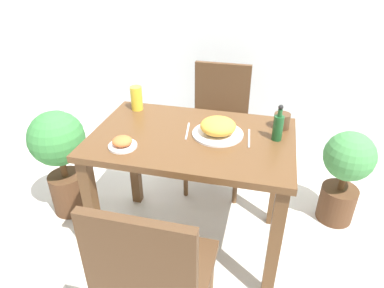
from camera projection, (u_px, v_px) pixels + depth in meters
name	position (u px, v px, depth m)	size (l,w,h in m)	color
ground_plane	(192.00, 240.00, 2.16)	(16.00, 16.00, 0.00)	beige
dining_table	(192.00, 156.00, 1.84)	(1.05, 0.68, 0.75)	brown
chair_near	(153.00, 276.00, 1.32)	(0.42, 0.42, 0.90)	#4C331E
chair_far	(218.00, 121.00, 2.47)	(0.42, 0.42, 0.90)	#4C331E
food_plate	(218.00, 128.00, 1.77)	(0.27, 0.27, 0.09)	white
side_plate	(122.00, 143.00, 1.67)	(0.14, 0.14, 0.05)	white
drink_cup	(282.00, 121.00, 1.84)	(0.09, 0.09, 0.08)	#4C331E
juice_glass	(137.00, 98.00, 2.03)	(0.07, 0.07, 0.14)	gold
sauce_bottle	(278.00, 126.00, 1.71)	(0.05, 0.05, 0.19)	#194C23
fork_utensil	(188.00, 131.00, 1.82)	(0.04, 0.18, 0.00)	silver
spoon_utensil	(249.00, 138.00, 1.75)	(0.03, 0.19, 0.00)	silver
potted_plant_left	(60.00, 154.00, 2.18)	(0.35, 0.35, 0.74)	#51331E
potted_plant_right	(345.00, 172.00, 2.15)	(0.31, 0.31, 0.65)	#51331E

